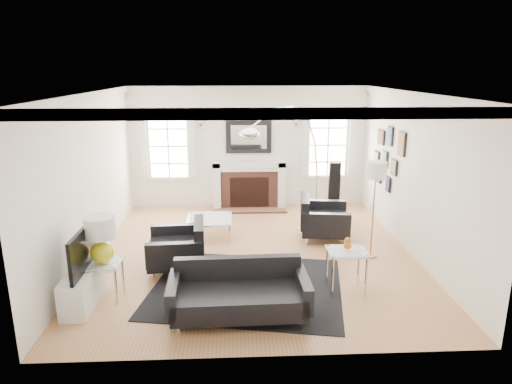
{
  "coord_description": "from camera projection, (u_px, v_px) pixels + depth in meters",
  "views": [
    {
      "loc": [
        -0.34,
        -7.52,
        3.17
      ],
      "look_at": [
        0.04,
        0.3,
        1.05
      ],
      "focal_mm": 32.0,
      "sensor_mm": 36.0,
      "label": 1
    }
  ],
  "objects": [
    {
      "name": "floor",
      "position": [
        255.0,
        254.0,
        8.09
      ],
      "size": [
        6.0,
        6.0,
        0.0
      ],
      "primitive_type": "plane",
      "color": "#AB7548",
      "rests_on": "ground"
    },
    {
      "name": "gallery_wall",
      "position": [
        388.0,
        154.0,
        9.06
      ],
      "size": [
        0.04,
        1.73,
        1.29
      ],
      "color": "black",
      "rests_on": "right_wall"
    },
    {
      "name": "side_table_left",
      "position": [
        104.0,
        270.0,
        6.44
      ],
      "size": [
        0.48,
        0.48,
        0.53
      ],
      "color": "silver",
      "rests_on": "floor"
    },
    {
      "name": "armchair_left",
      "position": [
        180.0,
        248.0,
        7.36
      ],
      "size": [
        0.95,
        1.04,
        0.66
      ],
      "color": "black",
      "rests_on": "floor"
    },
    {
      "name": "back_wall",
      "position": [
        249.0,
        147.0,
        10.62
      ],
      "size": [
        5.5,
        0.04,
        2.8
      ],
      "primitive_type": "cube",
      "color": "white",
      "rests_on": "floor"
    },
    {
      "name": "stick_floor_lamp",
      "position": [
        376.0,
        175.0,
        7.59
      ],
      "size": [
        0.34,
        0.34,
        1.69
      ],
      "color": "#A9763A",
      "rests_on": "floor"
    },
    {
      "name": "window_left",
      "position": [
        168.0,
        146.0,
        10.46
      ],
      "size": [
        1.24,
        0.15,
        1.62
      ],
      "color": "white",
      "rests_on": "back_wall"
    },
    {
      "name": "gourd_lamp",
      "position": [
        101.0,
        237.0,
        6.31
      ],
      "size": [
        0.43,
        0.43,
        0.68
      ],
      "color": "yellow",
      "rests_on": "side_table_left"
    },
    {
      "name": "coffee_table",
      "position": [
        209.0,
        220.0,
        8.82
      ],
      "size": [
        0.86,
        0.86,
        0.38
      ],
      "color": "silver",
      "rests_on": "floor"
    },
    {
      "name": "orange_vase",
      "position": [
        348.0,
        244.0,
        6.59
      ],
      "size": [
        0.11,
        0.11,
        0.18
      ],
      "color": "#B85617",
      "rests_on": "nesting_table"
    },
    {
      "name": "ceiling",
      "position": [
        254.0,
        93.0,
        7.36
      ],
      "size": [
        5.5,
        6.0,
        0.02
      ],
      "primitive_type": "cube",
      "color": "white",
      "rests_on": "back_wall"
    },
    {
      "name": "area_rug",
      "position": [
        247.0,
        287.0,
        6.84
      ],
      "size": [
        3.15,
        2.77,
        0.01
      ],
      "primitive_type": "cube",
      "rotation": [
        0.0,
        0.0,
        -0.18
      ],
      "color": "black",
      "rests_on": "floor"
    },
    {
      "name": "arc_floor_lamp",
      "position": [
        286.0,
        161.0,
        9.08
      ],
      "size": [
        1.82,
        1.69,
        2.58
      ],
      "color": "silver",
      "rests_on": "floor"
    },
    {
      "name": "tv_unit",
      "position": [
        82.0,
        283.0,
        6.25
      ],
      "size": [
        0.35,
        1.0,
        1.09
      ],
      "color": "white",
      "rests_on": "floor"
    },
    {
      "name": "sofa",
      "position": [
        239.0,
        293.0,
        5.98
      ],
      "size": [
        1.84,
        0.88,
        0.59
      ],
      "color": "black",
      "rests_on": "floor"
    },
    {
      "name": "left_wall",
      "position": [
        90.0,
        179.0,
        7.6
      ],
      "size": [
        0.04,
        6.0,
        2.8
      ],
      "primitive_type": "cube",
      "color": "white",
      "rests_on": "floor"
    },
    {
      "name": "armchair_right",
      "position": [
        321.0,
        220.0,
        8.73
      ],
      "size": [
        1.02,
        1.11,
        0.68
      ],
      "color": "black",
      "rests_on": "floor"
    },
    {
      "name": "crown_molding",
      "position": [
        254.0,
        96.0,
        7.37
      ],
      "size": [
        5.5,
        6.0,
        0.12
      ],
      "primitive_type": "cube",
      "color": "white",
      "rests_on": "back_wall"
    },
    {
      "name": "mantel_mirror",
      "position": [
        249.0,
        137.0,
        10.51
      ],
      "size": [
        1.05,
        0.07,
        0.75
      ],
      "color": "black",
      "rests_on": "back_wall"
    },
    {
      "name": "right_wall",
      "position": [
        414.0,
        175.0,
        7.85
      ],
      "size": [
        0.04,
        6.0,
        2.8
      ],
      "primitive_type": "cube",
      "color": "white",
      "rests_on": "floor"
    },
    {
      "name": "front_wall",
      "position": [
        267.0,
        242.0,
        4.83
      ],
      "size": [
        5.5,
        0.04,
        2.8
      ],
      "primitive_type": "cube",
      "color": "white",
      "rests_on": "floor"
    },
    {
      "name": "nesting_table",
      "position": [
        347.0,
        258.0,
        6.64
      ],
      "size": [
        0.57,
        0.48,
        0.62
      ],
      "color": "silver",
      "rests_on": "floor"
    },
    {
      "name": "speaker_tower",
      "position": [
        334.0,
        189.0,
        10.06
      ],
      "size": [
        0.27,
        0.27,
        1.21
      ],
      "primitive_type": "cube",
      "rotation": [
        0.0,
        0.0,
        -0.13
      ],
      "color": "black",
      "rests_on": "floor"
    },
    {
      "name": "window_right",
      "position": [
        328.0,
        145.0,
        10.64
      ],
      "size": [
        1.24,
        0.15,
        1.62
      ],
      "color": "white",
      "rests_on": "back_wall"
    },
    {
      "name": "fireplace",
      "position": [
        249.0,
        185.0,
        10.64
      ],
      "size": [
        1.7,
        0.69,
        1.11
      ],
      "color": "white",
      "rests_on": "floor"
    }
  ]
}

